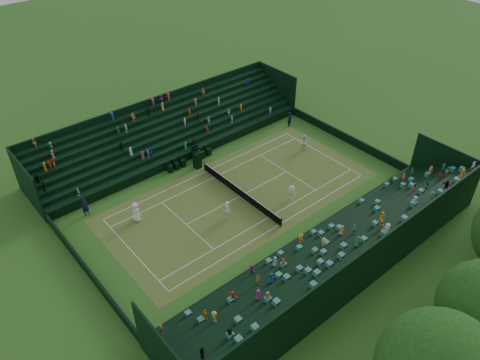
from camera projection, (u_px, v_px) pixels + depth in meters
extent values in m
plane|color=#326620|center=(240.00, 196.00, 45.81)|extent=(160.00, 160.00, 0.00)
cube|color=#356E24|center=(240.00, 196.00, 45.81)|extent=(12.97, 26.77, 0.01)
cube|color=black|center=(346.00, 137.00, 53.72)|extent=(17.17, 0.20, 1.00)
cube|color=black|center=(88.00, 272.00, 37.31)|extent=(17.17, 0.20, 1.00)
cube|color=black|center=(303.00, 239.00, 40.31)|extent=(0.20, 31.77, 1.00)
cube|color=black|center=(190.00, 155.00, 50.72)|extent=(0.20, 31.77, 1.00)
cube|color=black|center=(308.00, 242.00, 40.00)|extent=(0.80, 32.00, 1.00)
cube|color=black|center=(315.00, 245.00, 39.38)|extent=(0.80, 32.00, 1.45)
cube|color=black|center=(322.00, 248.00, 38.75)|extent=(0.80, 32.00, 1.90)
cube|color=black|center=(330.00, 252.00, 38.13)|extent=(0.80, 32.00, 2.35)
cube|color=black|center=(338.00, 255.00, 37.50)|extent=(0.80, 32.00, 2.80)
cube|color=black|center=(346.00, 259.00, 36.88)|extent=(0.80, 32.00, 3.25)
cube|color=black|center=(354.00, 263.00, 36.25)|extent=(0.80, 32.00, 3.70)
cube|color=black|center=(363.00, 266.00, 35.63)|extent=(0.80, 32.00, 4.15)
cube|color=black|center=(369.00, 267.00, 35.10)|extent=(0.20, 32.00, 4.90)
cube|color=black|center=(187.00, 153.00, 51.03)|extent=(0.80, 32.00, 1.00)
cube|color=black|center=(183.00, 149.00, 51.38)|extent=(0.80, 32.00, 1.45)
cube|color=black|center=(178.00, 144.00, 51.74)|extent=(0.80, 32.00, 1.90)
cube|color=black|center=(174.00, 139.00, 52.10)|extent=(0.80, 32.00, 2.35)
cube|color=black|center=(170.00, 135.00, 52.45)|extent=(0.80, 32.00, 2.80)
cube|color=black|center=(166.00, 130.00, 52.81)|extent=(0.80, 32.00, 3.25)
cube|color=black|center=(162.00, 126.00, 53.17)|extent=(0.80, 32.00, 3.70)
cube|color=black|center=(158.00, 121.00, 53.52)|extent=(0.80, 32.00, 4.15)
cube|color=black|center=(155.00, 117.00, 53.60)|extent=(0.20, 32.00, 4.90)
cylinder|color=black|center=(205.00, 166.00, 49.05)|extent=(0.10, 0.10, 1.06)
cylinder|color=black|center=(281.00, 223.00, 41.95)|extent=(0.10, 0.10, 1.06)
cube|color=black|center=(240.00, 193.00, 45.54)|extent=(11.57, 0.02, 0.86)
cube|color=white|center=(240.00, 189.00, 45.26)|extent=(11.57, 0.04, 0.07)
cylinder|color=black|center=(465.00, 350.00, 30.44)|extent=(0.50, 0.50, 3.18)
cube|color=black|center=(197.00, 160.00, 49.27)|extent=(0.71, 0.71, 1.82)
cube|color=black|center=(197.00, 152.00, 48.69)|extent=(0.91, 0.91, 0.10)
cube|color=black|center=(194.00, 148.00, 48.70)|extent=(0.08, 0.91, 0.71)
imported|color=black|center=(196.00, 148.00, 48.38)|extent=(0.38, 0.48, 0.94)
cube|color=black|center=(170.00, 169.00, 48.89)|extent=(0.51, 0.51, 0.81)
cube|color=black|center=(168.00, 164.00, 48.74)|extent=(0.06, 0.51, 0.51)
cube|color=black|center=(176.00, 166.00, 49.30)|extent=(0.51, 0.51, 0.81)
cube|color=black|center=(175.00, 161.00, 49.15)|extent=(0.06, 0.51, 0.51)
cube|color=black|center=(183.00, 163.00, 49.71)|extent=(0.51, 0.51, 0.81)
cube|color=black|center=(181.00, 158.00, 49.57)|extent=(0.06, 0.51, 0.51)
cube|color=black|center=(197.00, 157.00, 50.64)|extent=(0.51, 0.51, 0.81)
cube|color=black|center=(195.00, 152.00, 50.50)|extent=(0.06, 0.51, 0.51)
cube|color=black|center=(202.00, 154.00, 51.06)|extent=(0.51, 0.51, 0.81)
cube|color=black|center=(201.00, 149.00, 50.91)|extent=(0.06, 0.51, 0.51)
cube|color=black|center=(208.00, 152.00, 51.47)|extent=(0.51, 0.51, 0.81)
cube|color=black|center=(207.00, 147.00, 51.32)|extent=(0.06, 0.51, 0.51)
imported|color=white|center=(136.00, 212.00, 42.38)|extent=(1.13, 0.90, 2.01)
imported|color=white|center=(227.00, 210.00, 42.66)|extent=(0.81, 0.63, 1.98)
imported|color=white|center=(304.00, 143.00, 51.96)|extent=(0.99, 0.82, 1.86)
imported|color=white|center=(291.00, 192.00, 45.01)|extent=(1.15, 0.83, 1.61)
imported|color=black|center=(290.00, 119.00, 56.17)|extent=(0.65, 0.80, 1.89)
imported|color=black|center=(85.00, 207.00, 43.06)|extent=(0.46, 0.69, 1.85)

